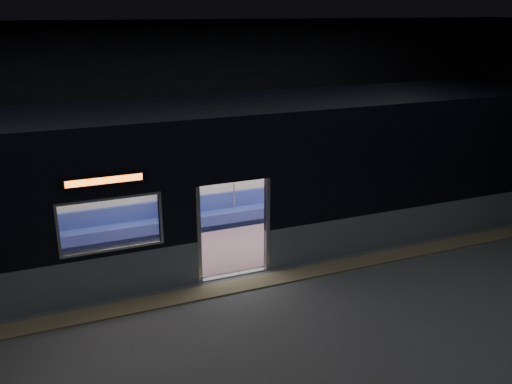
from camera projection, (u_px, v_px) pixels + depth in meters
station_floor at (253, 299)px, 10.39m from camera, size 24.00×14.00×0.01m
station_envelope at (253, 109)px, 9.21m from camera, size 24.00×14.00×5.00m
tactile_strip at (243, 285)px, 10.86m from camera, size 22.80×0.50×0.03m
metro_car at (210, 172)px, 12.02m from camera, size 18.00×3.04×3.35m
passenger at (175, 204)px, 13.02m from camera, size 0.43×0.73×1.41m
handbag at (177, 212)px, 12.84m from camera, size 0.38×0.36×0.15m
transit_map at (297, 161)px, 14.30m from camera, size 0.99×0.03×0.64m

